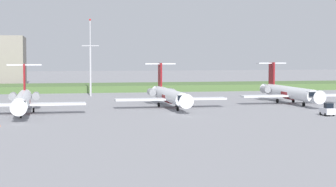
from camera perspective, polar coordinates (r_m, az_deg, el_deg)
The scene contains 7 objects.
ground_plane at distance 139.32m, azimuth -1.53°, elevation -0.72°, with size 500.00×500.00×0.00m, color gray.
grass_berm at distance 180.01m, azimuth -3.77°, elevation 0.60°, with size 320.00×20.00×1.92m, color #4C6B38.
regional_jet_nearest at distance 112.98m, azimuth -13.73°, elevation -0.60°, with size 22.81×31.00×9.00m.
regional_jet_second at distance 122.58m, azimuth 0.13°, elevation -0.15°, with size 22.81×31.00×9.00m.
regional_jet_third at distance 135.09m, azimuth 11.46°, elevation 0.14°, with size 22.81×31.00×9.00m.
antenna_mast at distance 156.14m, azimuth -7.42°, elevation 2.81°, with size 4.40×0.50×20.05m.
baggage_tug at distance 109.88m, azimuth 14.99°, elevation -1.54°, with size 1.72×3.20×2.30m.
Camera 1 is at (-23.61, -106.86, 11.02)m, focal length 63.79 mm.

